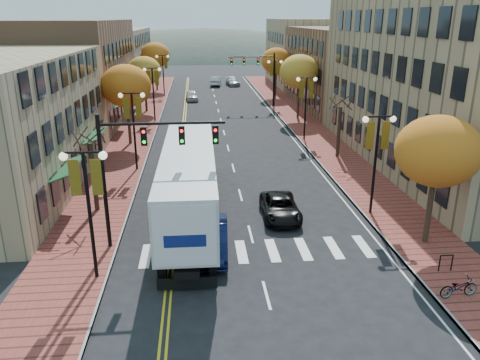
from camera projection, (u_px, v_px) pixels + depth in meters
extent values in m
plane|color=black|center=(260.00, 271.00, 21.95)|extent=(200.00, 200.00, 0.00)
cube|color=brown|center=(140.00, 124.00, 51.69)|extent=(4.00, 85.00, 0.15)
cube|color=brown|center=(300.00, 121.00, 53.27)|extent=(4.00, 85.00, 0.15)
cube|color=brown|center=(68.00, 72.00, 52.48)|extent=(12.00, 24.00, 11.00)
cube|color=#9E8966|center=(107.00, 59.00, 76.23)|extent=(12.00, 26.00, 9.50)
cube|color=#997F5B|center=(471.00, 69.00, 36.15)|extent=(15.00, 28.00, 15.00)
cube|color=brown|center=(358.00, 68.00, 61.41)|extent=(15.00, 24.00, 10.00)
cube|color=#9E8966|center=(316.00, 52.00, 81.93)|extent=(15.00, 20.00, 11.00)
cylinder|color=#382619|center=(94.00, 177.00, 27.94)|extent=(0.28, 0.28, 4.20)
cylinder|color=#382619|center=(129.00, 117.00, 42.87)|extent=(0.28, 0.28, 4.90)
ellipsoid|color=orange|center=(126.00, 86.00, 41.92)|extent=(4.48, 4.48, 3.81)
cylinder|color=#382619|center=(146.00, 93.00, 57.96)|extent=(0.28, 0.28, 4.55)
ellipsoid|color=yellow|center=(144.00, 71.00, 57.09)|extent=(4.16, 4.16, 3.54)
cylinder|color=#382619|center=(156.00, 74.00, 74.80)|extent=(0.28, 0.28, 5.04)
ellipsoid|color=orange|center=(155.00, 55.00, 73.83)|extent=(4.61, 4.61, 3.92)
cylinder|color=#382619|center=(431.00, 201.00, 23.83)|extent=(0.28, 0.28, 4.55)
ellipsoid|color=orange|center=(438.00, 151.00, 22.95)|extent=(4.16, 4.16, 3.54)
cylinder|color=#382619|center=(339.00, 132.00, 38.92)|extent=(0.28, 0.28, 4.20)
cylinder|color=#382619|center=(298.00, 97.00, 53.85)|extent=(0.28, 0.28, 4.90)
ellipsoid|color=yellow|center=(300.00, 72.00, 52.91)|extent=(4.48, 4.48, 3.81)
cylinder|color=#382619|center=(276.00, 80.00, 68.91)|extent=(0.28, 0.28, 4.76)
ellipsoid|color=orange|center=(276.00, 61.00, 68.00)|extent=(4.35, 4.35, 3.70)
cylinder|color=black|center=(90.00, 219.00, 20.31)|extent=(0.16, 0.16, 6.00)
cylinder|color=black|center=(83.00, 152.00, 19.32)|extent=(1.60, 0.10, 0.10)
sphere|color=#FFF2CC|center=(63.00, 156.00, 19.30)|extent=(0.36, 0.36, 0.36)
sphere|color=#FFF2CC|center=(103.00, 155.00, 19.44)|extent=(0.36, 0.36, 0.36)
cube|color=#B69018|center=(75.00, 178.00, 19.64)|extent=(0.45, 0.03, 1.60)
cube|color=#B69018|center=(97.00, 177.00, 19.72)|extent=(0.45, 0.03, 1.60)
cylinder|color=black|center=(134.00, 133.00, 35.35)|extent=(0.16, 0.16, 6.00)
cylinder|color=black|center=(131.00, 93.00, 34.36)|extent=(1.60, 0.10, 0.10)
sphere|color=#FFF2CC|center=(120.00, 95.00, 34.34)|extent=(0.36, 0.36, 0.36)
sphere|color=#FFF2CC|center=(142.00, 95.00, 34.48)|extent=(0.36, 0.36, 0.36)
cube|color=#B69018|center=(126.00, 108.00, 34.68)|extent=(0.45, 0.03, 1.60)
cube|color=#B69018|center=(139.00, 108.00, 34.76)|extent=(0.45, 0.03, 1.60)
cylinder|color=black|center=(154.00, 95.00, 52.26)|extent=(0.16, 0.16, 6.00)
cylinder|color=black|center=(152.00, 68.00, 51.28)|extent=(1.60, 0.10, 0.10)
sphere|color=#FFF2CC|center=(145.00, 70.00, 51.25)|extent=(0.36, 0.36, 0.36)
sphere|color=#FFF2CC|center=(159.00, 69.00, 51.40)|extent=(0.36, 0.36, 0.36)
cube|color=#B69018|center=(148.00, 78.00, 51.60)|extent=(0.45, 0.03, 1.60)
cube|color=#B69018|center=(157.00, 78.00, 51.68)|extent=(0.45, 0.03, 1.60)
cylinder|color=black|center=(163.00, 76.00, 69.18)|extent=(0.16, 0.16, 6.00)
cylinder|color=black|center=(162.00, 55.00, 68.19)|extent=(1.60, 0.10, 0.10)
sphere|color=#FFF2CC|center=(157.00, 56.00, 68.17)|extent=(0.36, 0.36, 0.36)
sphere|color=#FFF2CC|center=(168.00, 56.00, 68.31)|extent=(0.36, 0.36, 0.36)
cube|color=#B69018|center=(160.00, 63.00, 68.52)|extent=(0.45, 0.03, 1.60)
cube|color=#B69018|center=(166.00, 63.00, 68.60)|extent=(0.45, 0.03, 1.60)
cylinder|color=black|center=(375.00, 167.00, 27.27)|extent=(0.16, 0.16, 6.00)
cylinder|color=black|center=(380.00, 117.00, 26.28)|extent=(1.60, 0.10, 0.10)
sphere|color=#FFF2CC|center=(366.00, 119.00, 26.26)|extent=(0.36, 0.36, 0.36)
sphere|color=#FFF2CC|center=(393.00, 119.00, 26.40)|extent=(0.36, 0.36, 0.36)
cube|color=#B69018|center=(370.00, 136.00, 26.60)|extent=(0.45, 0.03, 1.60)
cube|color=#B69018|center=(385.00, 135.00, 26.68)|extent=(0.45, 0.03, 1.60)
cylinder|color=black|center=(305.00, 110.00, 44.18)|extent=(0.16, 0.16, 6.00)
cylinder|color=black|center=(307.00, 78.00, 43.20)|extent=(1.60, 0.10, 0.10)
sphere|color=#FFF2CC|center=(298.00, 79.00, 43.17)|extent=(0.36, 0.36, 0.36)
sphere|color=#FFF2CC|center=(315.00, 79.00, 43.32)|extent=(0.36, 0.36, 0.36)
cube|color=#B69018|center=(302.00, 90.00, 43.52)|extent=(0.45, 0.03, 1.60)
cube|color=#B69018|center=(311.00, 89.00, 43.60)|extent=(0.45, 0.03, 1.60)
cylinder|color=black|center=(274.00, 84.00, 61.10)|extent=(0.16, 0.16, 6.00)
cylinder|color=black|center=(275.00, 61.00, 60.11)|extent=(1.60, 0.10, 0.10)
sphere|color=#FFF2CC|center=(269.00, 62.00, 60.09)|extent=(0.36, 0.36, 0.36)
sphere|color=#FFF2CC|center=(281.00, 62.00, 60.23)|extent=(0.36, 0.36, 0.36)
cube|color=#B69018|center=(271.00, 69.00, 60.44)|extent=(0.45, 0.03, 1.60)
cube|color=#B69018|center=(278.00, 69.00, 60.52)|extent=(0.45, 0.03, 1.60)
cylinder|color=black|center=(104.00, 185.00, 22.97)|extent=(0.20, 0.20, 7.00)
cylinder|color=black|center=(162.00, 124.00, 22.24)|extent=(6.00, 0.14, 0.14)
cube|color=black|center=(144.00, 136.00, 22.36)|extent=(0.30, 0.25, 0.90)
sphere|color=#FF0C0C|center=(143.00, 132.00, 22.15)|extent=(0.16, 0.16, 0.16)
cube|color=black|center=(182.00, 135.00, 22.52)|extent=(0.30, 0.25, 0.90)
sphere|color=#FF0C0C|center=(182.00, 131.00, 22.31)|extent=(0.16, 0.16, 0.16)
cube|color=black|center=(215.00, 135.00, 22.66)|extent=(0.30, 0.25, 0.90)
sphere|color=#FF0C0C|center=(215.00, 130.00, 22.45)|extent=(0.16, 0.16, 0.16)
cylinder|color=black|center=(274.00, 80.00, 60.93)|extent=(0.20, 0.20, 7.00)
cylinder|color=black|center=(251.00, 57.00, 59.68)|extent=(6.00, 0.14, 0.14)
cube|color=black|center=(258.00, 61.00, 59.95)|extent=(0.30, 0.25, 0.90)
sphere|color=#FF0C0C|center=(258.00, 60.00, 59.74)|extent=(0.16, 0.16, 0.16)
cube|color=black|center=(244.00, 62.00, 59.80)|extent=(0.30, 0.25, 0.90)
sphere|color=#FF0C0C|center=(244.00, 60.00, 59.58)|extent=(0.16, 0.16, 0.16)
cube|color=black|center=(232.00, 62.00, 59.65)|extent=(0.30, 0.25, 0.90)
sphere|color=#FF0C0C|center=(232.00, 60.00, 59.44)|extent=(0.16, 0.16, 0.16)
cube|color=black|center=(190.00, 211.00, 26.43)|extent=(1.25, 14.19, 0.38)
cube|color=silver|center=(189.00, 179.00, 25.81)|extent=(2.99, 14.21, 3.05)
cube|color=black|center=(192.00, 154.00, 34.36)|extent=(2.76, 3.30, 2.73)
cylinder|color=black|center=(162.00, 268.00, 21.14)|extent=(0.39, 1.09, 1.09)
cylinder|color=black|center=(213.00, 266.00, 21.31)|extent=(0.39, 1.09, 1.09)
cylinder|color=black|center=(164.00, 255.00, 22.37)|extent=(0.39, 1.09, 1.09)
cylinder|color=black|center=(212.00, 253.00, 22.54)|extent=(0.39, 1.09, 1.09)
cylinder|color=black|center=(176.00, 176.00, 33.45)|extent=(0.39, 1.09, 1.09)
cylinder|color=black|center=(208.00, 175.00, 33.63)|extent=(0.39, 1.09, 1.09)
cylinder|color=black|center=(177.00, 166.00, 35.71)|extent=(0.39, 1.09, 1.09)
cylinder|color=black|center=(207.00, 165.00, 35.89)|extent=(0.39, 1.09, 1.09)
imported|color=#0D1435|center=(211.00, 238.00, 23.48)|extent=(1.95, 4.94, 1.60)
imported|color=black|center=(280.00, 207.00, 27.69)|extent=(2.22, 4.62, 1.27)
imported|color=silver|center=(192.00, 96.00, 66.67)|extent=(1.91, 4.19, 1.39)
imported|color=#96969D|center=(233.00, 82.00, 81.21)|extent=(2.52, 4.91, 1.36)
imported|color=#AEADB5|center=(216.00, 81.00, 81.05)|extent=(2.17, 4.98, 1.59)
imported|color=gray|center=(459.00, 287.00, 19.57)|extent=(1.76, 0.79, 0.90)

